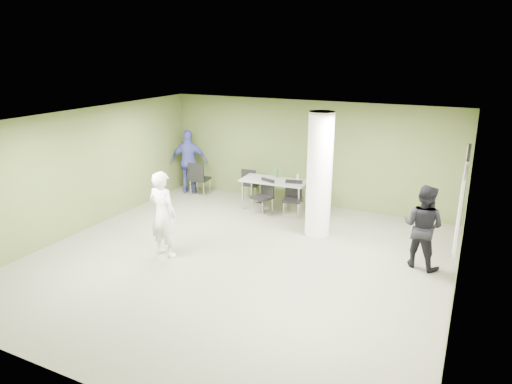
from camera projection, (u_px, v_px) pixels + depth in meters
The scene contains 17 objects.
floor at pixel (238, 260), 9.19m from camera, with size 8.00×8.00×0.00m, color #515241.
ceiling at pixel (236, 121), 8.35m from camera, with size 8.00×8.00×0.00m, color white.
wall_back at pixel (307, 153), 12.20m from camera, with size 8.00×0.02×2.80m, color #475528.
wall_left at pixel (83, 171), 10.44m from camera, with size 0.02×8.00×2.80m, color #475528.
wall_right_cream at pixel (463, 228), 7.10m from camera, with size 0.02×8.00×2.80m, color beige.
column at pixel (319, 175), 10.07m from camera, with size 0.56×0.56×2.80m, color silver.
whiteboard at pixel (462, 199), 8.13m from camera, with size 0.05×2.30×1.30m.
wall_clock at pixel (469, 153), 7.88m from camera, with size 0.06×0.32×0.32m.
folding_table at pixel (274, 182), 11.86m from camera, with size 1.75×0.84×1.06m.
wastebasket at pixel (260, 207), 11.85m from camera, with size 0.24×0.24×0.28m, color #4C4C4C.
chair_back_left at pixel (198, 177), 12.99m from camera, with size 0.56×0.56×1.01m.
chair_back_right at pixel (250, 182), 12.71m from camera, with size 0.47×0.47×0.90m.
chair_table_left at pixel (264, 194), 11.67m from camera, with size 0.57×0.57×0.90m.
chair_table_right at pixel (293, 196), 11.49m from camera, with size 0.54×0.54×0.91m.
woman_white at pixel (163, 214), 9.15m from camera, with size 0.65×0.43×1.78m, color silver.
man_black at pixel (423, 226), 8.70m from camera, with size 0.80×0.62×1.65m, color black.
man_blue at pixel (189, 162), 13.25m from camera, with size 1.09×0.45×1.86m, color #383C8B.
Camera 1 is at (3.99, -7.35, 4.06)m, focal length 32.00 mm.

